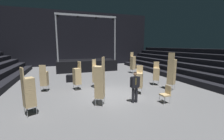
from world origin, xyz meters
The scene contains 16 objects.
ground_plane centered at (0.00, 0.00, -0.05)m, with size 22.00×30.00×0.10m, color slate.
arena_end_wall centered at (0.00, 15.00, 4.00)m, with size 22.00×0.30×8.00m, color black.
bleacher_bank_right centered at (8.75, 1.00, 1.35)m, with size 4.50×24.00×2.70m.
stage_riser centered at (0.00, 9.61, 0.73)m, with size 6.95×2.98×6.31m.
man_with_tie centered at (0.71, -1.66, 0.95)m, with size 0.57×0.26×1.68m.
chair_stack_front_left centered at (-4.03, 2.04, 0.90)m, with size 0.53×0.53×1.79m.
chair_stack_front_right centered at (4.15, -0.37, 1.28)m, with size 0.59×0.59×2.56m.
chair_stack_mid_left centered at (1.65, -0.41, 0.90)m, with size 0.62×0.62×1.79m.
chair_stack_mid_right centered at (4.51, 6.15, 1.15)m, with size 0.54×0.54×2.31m.
chair_stack_mid_centre centered at (-4.31, -1.49, 1.07)m, with size 0.59×0.59×2.14m.
chair_stack_rear_left centered at (-0.57, 1.81, 1.03)m, with size 0.62×0.62×2.05m.
chair_stack_rear_right centered at (3.93, 1.03, 0.90)m, with size 0.60×0.60×1.79m.
chair_stack_rear_centre centered at (-1.13, -1.40, 1.24)m, with size 0.60×0.60×2.48m.
chair_stack_aisle_left centered at (-1.94, 1.68, 0.98)m, with size 0.56×0.56×1.96m.
equipment_road_case centered at (-2.13, 4.28, 0.28)m, with size 0.90×0.60×0.56m, color black.
loose_chair_near_man centered at (2.26, -2.23, 0.53)m, with size 0.46×0.46×0.95m.
Camera 1 is at (-2.91, -8.49, 3.03)m, focal length 23.96 mm.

